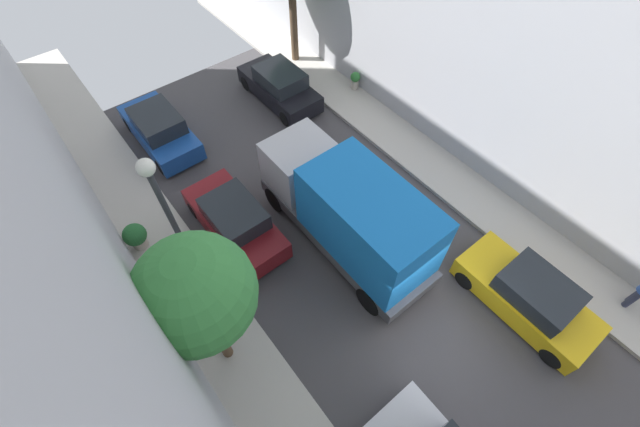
{
  "coord_description": "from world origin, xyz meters",
  "views": [
    {
      "loc": [
        -5.44,
        -1.37,
        12.05
      ],
      "look_at": [
        -0.16,
        5.27,
        0.5
      ],
      "focal_mm": 23.08,
      "sensor_mm": 36.0,
      "label": 1
    }
  ],
  "objects_px": {
    "potted_plant_0": "(135,236)",
    "potted_plant_3": "(355,80)",
    "lamp_post": "(167,210)",
    "parked_car_right_1": "(528,296)",
    "street_tree_2": "(195,294)",
    "parked_car_left_2": "(235,221)",
    "parked_car_right_2": "(280,86)",
    "delivery_truck": "(349,212)",
    "parked_car_left_3": "(160,129)"
  },
  "relations": [
    {
      "from": "potted_plant_0",
      "to": "potted_plant_3",
      "type": "distance_m",
      "value": 11.5
    },
    {
      "from": "potted_plant_0",
      "to": "lamp_post",
      "type": "xyz_separation_m",
      "value": [
        0.99,
        -2.27,
        2.97
      ]
    },
    {
      "from": "lamp_post",
      "to": "parked_car_right_1",
      "type": "bearing_deg",
      "value": -44.04
    },
    {
      "from": "street_tree_2",
      "to": "potted_plant_0",
      "type": "bearing_deg",
      "value": 94.94
    },
    {
      "from": "lamp_post",
      "to": "parked_car_left_2",
      "type": "bearing_deg",
      "value": 21.46
    },
    {
      "from": "parked_car_right_2",
      "to": "street_tree_2",
      "type": "height_order",
      "value": "street_tree_2"
    },
    {
      "from": "parked_car_right_1",
      "to": "parked_car_right_2",
      "type": "bearing_deg",
      "value": 90.0
    },
    {
      "from": "parked_car_left_2",
      "to": "delivery_truck",
      "type": "xyz_separation_m",
      "value": [
        2.7,
        -2.69,
        1.07
      ]
    },
    {
      "from": "parked_car_left_3",
      "to": "lamp_post",
      "type": "xyz_separation_m",
      "value": [
        -1.9,
        -6.51,
        2.96
      ]
    },
    {
      "from": "delivery_truck",
      "to": "parked_car_left_3",
      "type": "bearing_deg",
      "value": 107.71
    },
    {
      "from": "parked_car_left_3",
      "to": "potted_plant_3",
      "type": "height_order",
      "value": "parked_car_left_3"
    },
    {
      "from": "parked_car_right_2",
      "to": "street_tree_2",
      "type": "relative_size",
      "value": 0.8
    },
    {
      "from": "parked_car_right_2",
      "to": "street_tree_2",
      "type": "distance_m",
      "value": 12.06
    },
    {
      "from": "delivery_truck",
      "to": "potted_plant_3",
      "type": "bearing_deg",
      "value": 46.86
    },
    {
      "from": "parked_car_right_1",
      "to": "delivery_truck",
      "type": "xyz_separation_m",
      "value": [
        -2.7,
        5.12,
        1.07
      ]
    },
    {
      "from": "delivery_truck",
      "to": "potted_plant_0",
      "type": "distance_m",
      "value": 7.08
    },
    {
      "from": "delivery_truck",
      "to": "potted_plant_0",
      "type": "height_order",
      "value": "delivery_truck"
    },
    {
      "from": "parked_car_left_2",
      "to": "street_tree_2",
      "type": "distance_m",
      "value": 5.39
    },
    {
      "from": "parked_car_left_3",
      "to": "parked_car_right_1",
      "type": "xyz_separation_m",
      "value": [
        5.4,
        -13.57,
        0.0
      ]
    },
    {
      "from": "parked_car_left_3",
      "to": "potted_plant_0",
      "type": "height_order",
      "value": "parked_car_left_3"
    },
    {
      "from": "street_tree_2",
      "to": "potted_plant_3",
      "type": "xyz_separation_m",
      "value": [
        10.91,
        6.91,
        -3.42
      ]
    },
    {
      "from": "parked_car_left_3",
      "to": "parked_car_right_2",
      "type": "height_order",
      "value": "same"
    },
    {
      "from": "parked_car_right_1",
      "to": "potted_plant_0",
      "type": "distance_m",
      "value": 12.48
    },
    {
      "from": "street_tree_2",
      "to": "potted_plant_0",
      "type": "distance_m",
      "value": 6.01
    },
    {
      "from": "parked_car_right_2",
      "to": "potted_plant_3",
      "type": "height_order",
      "value": "parked_car_right_2"
    },
    {
      "from": "parked_car_left_3",
      "to": "delivery_truck",
      "type": "relative_size",
      "value": 0.64
    },
    {
      "from": "parked_car_left_2",
      "to": "lamp_post",
      "type": "bearing_deg",
      "value": -158.54
    },
    {
      "from": "street_tree_2",
      "to": "potted_plant_0",
      "type": "xyz_separation_m",
      "value": [
        -0.43,
        4.99,
        -3.31
      ]
    },
    {
      "from": "parked_car_right_2",
      "to": "delivery_truck",
      "type": "xyz_separation_m",
      "value": [
        -2.7,
        -7.75,
        1.07
      ]
    },
    {
      "from": "delivery_truck",
      "to": "street_tree_2",
      "type": "height_order",
      "value": "street_tree_2"
    },
    {
      "from": "parked_car_right_2",
      "to": "potted_plant_3",
      "type": "xyz_separation_m",
      "value": [
        3.05,
        -1.61,
        -0.11
      ]
    },
    {
      "from": "lamp_post",
      "to": "potted_plant_0",
      "type": "bearing_deg",
      "value": 113.63
    },
    {
      "from": "street_tree_2",
      "to": "parked_car_left_2",
      "type": "bearing_deg",
      "value": 54.64
    },
    {
      "from": "street_tree_2",
      "to": "parked_car_right_2",
      "type": "bearing_deg",
      "value": 47.32
    },
    {
      "from": "potted_plant_0",
      "to": "lamp_post",
      "type": "bearing_deg",
      "value": -66.37
    },
    {
      "from": "parked_car_right_2",
      "to": "potted_plant_0",
      "type": "distance_m",
      "value": 9.01
    },
    {
      "from": "potted_plant_3",
      "to": "delivery_truck",
      "type": "bearing_deg",
      "value": -133.14
    },
    {
      "from": "parked_car_left_2",
      "to": "parked_car_right_1",
      "type": "distance_m",
      "value": 9.49
    },
    {
      "from": "parked_car_right_1",
      "to": "lamp_post",
      "type": "xyz_separation_m",
      "value": [
        -7.3,
        7.06,
        2.96
      ]
    },
    {
      "from": "parked_car_left_3",
      "to": "potted_plant_3",
      "type": "distance_m",
      "value": 8.76
    },
    {
      "from": "parked_car_left_3",
      "to": "parked_car_left_2",
      "type": "bearing_deg",
      "value": -90.0
    },
    {
      "from": "street_tree_2",
      "to": "parked_car_left_3",
      "type": "bearing_deg",
      "value": 75.07
    },
    {
      "from": "potted_plant_3",
      "to": "parked_car_right_2",
      "type": "bearing_deg",
      "value": 152.11
    },
    {
      "from": "delivery_truck",
      "to": "potted_plant_3",
      "type": "height_order",
      "value": "delivery_truck"
    },
    {
      "from": "parked_car_right_2",
      "to": "street_tree_2",
      "type": "bearing_deg",
      "value": -132.68
    },
    {
      "from": "potted_plant_0",
      "to": "parked_car_left_3",
      "type": "bearing_deg",
      "value": 55.69
    },
    {
      "from": "parked_car_left_2",
      "to": "parked_car_right_1",
      "type": "xyz_separation_m",
      "value": [
        5.4,
        -7.81,
        0.0
      ]
    },
    {
      "from": "potted_plant_3",
      "to": "lamp_post",
      "type": "xyz_separation_m",
      "value": [
        -10.35,
        -4.19,
        3.07
      ]
    },
    {
      "from": "street_tree_2",
      "to": "potted_plant_0",
      "type": "relative_size",
      "value": 5.17
    },
    {
      "from": "parked_car_right_1",
      "to": "potted_plant_0",
      "type": "height_order",
      "value": "parked_car_right_1"
    }
  ]
}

